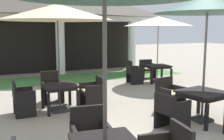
{
  "coord_description": "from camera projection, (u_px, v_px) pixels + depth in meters",
  "views": [
    {
      "loc": [
        -3.22,
        -3.96,
        2.17
      ],
      "look_at": [
        -0.02,
        2.95,
        1.02
      ],
      "focal_mm": 42.98,
      "sensor_mm": 36.0,
      "label": 1
    }
  ],
  "objects": [
    {
      "name": "patio_chair_far_back_north",
      "position": [
        90.0,
        139.0,
        4.34
      ],
      "size": [
        0.68,
        0.64,
        0.91
      ],
      "rotation": [
        0.0,
        0.0,
        -3.28
      ],
      "color": "black",
      "rests_on": "ground"
    },
    {
      "name": "patio_umbrella_mid_left",
      "position": [
        208.0,
        5.0,
        6.03
      ],
      "size": [
        2.42,
        2.42,
        2.99
      ],
      "color": "#2D2D2D",
      "rests_on": "ground"
    },
    {
      "name": "background_pavilion",
      "position": [
        59.0,
        7.0,
        12.87
      ],
      "size": [
        9.18,
        2.67,
        4.25
      ],
      "color": "white",
      "rests_on": "ground"
    },
    {
      "name": "patio_umbrella_mid_right",
      "position": [
        57.0,
        13.0,
        6.88
      ],
      "size": [
        2.98,
        2.98,
        2.89
      ],
      "color": "#2D2D2D",
      "rests_on": "ground"
    },
    {
      "name": "patio_chair_mid_left_west",
      "position": [
        171.0,
        112.0,
        5.78
      ],
      "size": [
        0.62,
        0.67,
        0.83
      ],
      "rotation": [
        0.0,
        0.0,
        -1.41
      ],
      "color": "black",
      "rests_on": "ground"
    },
    {
      "name": "patio_chair_near_foreground_north",
      "position": [
        147.0,
        69.0,
        12.13
      ],
      "size": [
        0.7,
        0.62,
        0.82
      ],
      "rotation": [
        0.0,
        0.0,
        -3.3
      ],
      "color": "black",
      "rests_on": "ground"
    },
    {
      "name": "patio_chair_mid_left_north",
      "position": [
        169.0,
        95.0,
        7.24
      ],
      "size": [
        0.72,
        0.65,
        0.88
      ],
      "rotation": [
        0.0,
        0.0,
        -2.98
      ],
      "color": "black",
      "rests_on": "ground"
    },
    {
      "name": "terracotta_urn",
      "position": [
        45.0,
        82.0,
        10.16
      ],
      "size": [
        0.28,
        0.28,
        0.48
      ],
      "color": "brown",
      "rests_on": "ground"
    },
    {
      "name": "patio_table_mid_left",
      "position": [
        203.0,
        95.0,
        6.34
      ],
      "size": [
        1.13,
        1.13,
        0.73
      ],
      "rotation": [
        0.0,
        0.0,
        0.16
      ],
      "color": "black",
      "rests_on": "ground"
    },
    {
      "name": "patio_chair_mid_right_west",
      "position": [
        23.0,
        99.0,
        6.81
      ],
      "size": [
        0.51,
        0.58,
        0.86
      ],
      "rotation": [
        0.0,
        0.0,
        -1.57
      ],
      "color": "black",
      "rests_on": "ground"
    },
    {
      "name": "patio_chair_mid_right_north",
      "position": [
        52.0,
        88.0,
        8.07
      ],
      "size": [
        0.59,
        0.58,
        0.92
      ],
      "rotation": [
        0.0,
        0.0,
        -3.14
      ],
      "color": "black",
      "rests_on": "ground"
    },
    {
      "name": "patio_chair_near_foreground_west",
      "position": [
        134.0,
        73.0,
        10.87
      ],
      "size": [
        0.62,
        0.67,
        0.94
      ],
      "rotation": [
        0.0,
        0.0,
        -1.73
      ],
      "color": "black",
      "rests_on": "ground"
    },
    {
      "name": "lawn_strip",
      "position": [
        69.0,
        78.0,
        12.02
      ],
      "size": [
        10.98,
        2.26,
        0.01
      ],
      "primitive_type": "cube",
      "color": "#47843D",
      "rests_on": "ground"
    },
    {
      "name": "patio_table_near_foreground",
      "position": [
        157.0,
        67.0,
        11.12
      ],
      "size": [
        1.06,
        1.06,
        0.71
      ],
      "rotation": [
        0.0,
        0.0,
        -0.16
      ],
      "color": "black",
      "rests_on": "ground"
    },
    {
      "name": "patio_chair_mid_right_east",
      "position": [
        93.0,
        92.0,
        7.61
      ],
      "size": [
        0.57,
        0.58,
        0.84
      ],
      "rotation": [
        0.0,
        0.0,
        -4.71
      ],
      "color": "black",
      "rests_on": "ground"
    },
    {
      "name": "patio_table_mid_right",
      "position": [
        60.0,
        89.0,
        7.18
      ],
      "size": [
        0.84,
        0.84,
        0.71
      ],
      "rotation": [
        0.0,
        0.0,
        0.0
      ],
      "color": "black",
      "rests_on": "ground"
    },
    {
      "name": "patio_umbrella_near_foreground",
      "position": [
        158.0,
        21.0,
        10.84
      ],
      "size": [
        2.81,
        2.81,
        2.76
      ],
      "color": "#2D2D2D",
      "rests_on": "ground"
    }
  ]
}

